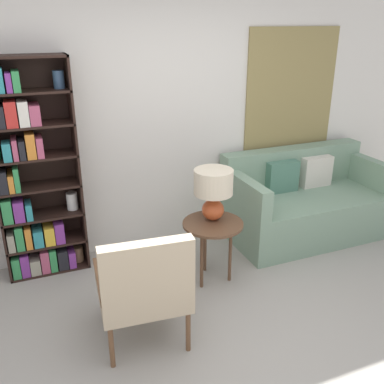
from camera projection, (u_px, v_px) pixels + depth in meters
ground_plane at (246, 368)px, 2.93m from camera, size 14.00×14.00×0.00m
wall_back at (155, 115)px, 4.18m from camera, size 6.40×0.08×2.70m
bookshelf at (31, 182)px, 3.76m from camera, size 0.72×0.30×1.96m
armchair at (144, 284)px, 2.97m from camera, size 0.68×0.70×0.92m
couch at (304, 203)px, 4.70m from camera, size 1.72×0.89×0.91m
side_table at (213, 229)px, 3.75m from camera, size 0.53×0.53×0.58m
table_lamp at (213, 188)px, 3.68m from camera, size 0.34×0.34×0.46m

